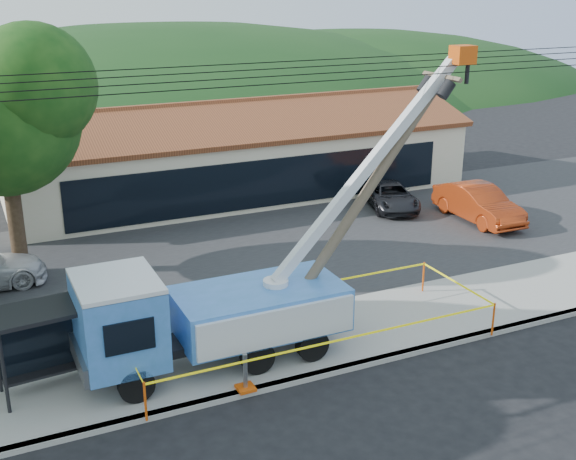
# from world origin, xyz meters

# --- Properties ---
(ground) EXTENTS (120.00, 120.00, 0.00)m
(ground) POSITION_xyz_m (0.00, 0.00, 0.00)
(ground) COLOR black
(ground) RESTS_ON ground
(curb) EXTENTS (60.00, 0.25, 0.15)m
(curb) POSITION_xyz_m (0.00, 2.10, 0.07)
(curb) COLOR #9F9C95
(curb) RESTS_ON ground
(sidewalk) EXTENTS (60.00, 4.00, 0.15)m
(sidewalk) POSITION_xyz_m (0.00, 4.00, 0.07)
(sidewalk) COLOR #9F9C95
(sidewalk) RESTS_ON ground
(parking_lot) EXTENTS (60.00, 12.00, 0.10)m
(parking_lot) POSITION_xyz_m (0.00, 12.00, 0.05)
(parking_lot) COLOR #28282B
(parking_lot) RESTS_ON ground
(strip_mall) EXTENTS (22.50, 8.53, 4.67)m
(strip_mall) POSITION_xyz_m (4.00, 19.98, 1.88)
(strip_mall) COLOR beige
(strip_mall) RESTS_ON ground
(tree_lot) EXTENTS (6.30, 5.60, 8.94)m
(tree_lot) POSITION_xyz_m (-7.00, 13.00, 6.21)
(tree_lot) COLOR #332316
(tree_lot) RESTS_ON ground
(hill_center) EXTENTS (89.60, 64.00, 32.00)m
(hill_center) POSITION_xyz_m (10.00, 55.00, 0.00)
(hill_center) COLOR #143814
(hill_center) RESTS_ON ground
(hill_east) EXTENTS (72.80, 52.00, 26.00)m
(hill_east) POSITION_xyz_m (30.00, 55.00, 0.00)
(hill_east) COLOR #143814
(hill_east) RESTS_ON ground
(utility_truck) EXTENTS (11.57, 3.95, 8.28)m
(utility_truck) POSITION_xyz_m (-2.95, 3.87, 1.72)
(utility_truck) COLOR black
(utility_truck) RESTS_ON ground
(leaning_pole) EXTENTS (6.29, 1.72, 8.21)m
(leaning_pole) POSITION_xyz_m (2.03, 3.94, 4.56)
(leaning_pole) COLOR brown
(leaning_pole) RESTS_ON ground
(bus_shelter) EXTENTS (2.52, 1.69, 2.31)m
(bus_shelter) POSITION_xyz_m (-7.28, 4.40, 1.83)
(bus_shelter) COLOR black
(bus_shelter) RESTS_ON ground
(caution_tape) EXTENTS (10.50, 3.62, 1.04)m
(caution_tape) POSITION_xyz_m (-0.05, 3.61, 0.92)
(caution_tape) COLOR #DB4C0B
(caution_tape) RESTS_ON ground
(car_red) EXTENTS (1.77, 4.79, 1.57)m
(car_red) POSITION_xyz_m (11.88, 10.85, 0.00)
(car_red) COLOR #A93310
(car_red) RESTS_ON ground
(car_dark) EXTENTS (3.01, 4.56, 1.17)m
(car_dark) POSITION_xyz_m (9.36, 14.01, 0.00)
(car_dark) COLOR black
(car_dark) RESTS_ON ground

